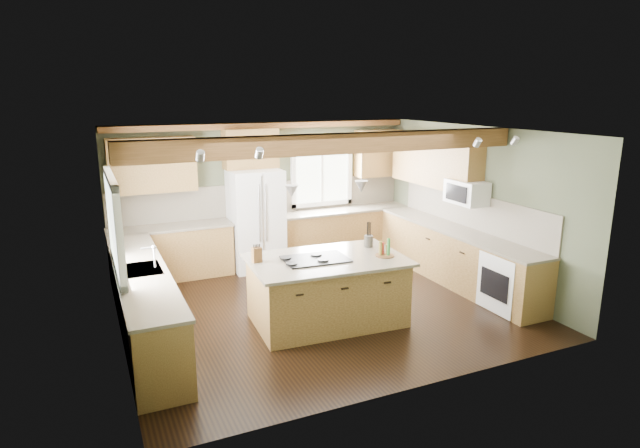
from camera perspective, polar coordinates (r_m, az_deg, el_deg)
name	(u,v)px	position (r m, az deg, el deg)	size (l,w,h in m)	color
floor	(320,306)	(8.11, 0.00, -8.75)	(5.60, 5.60, 0.00)	black
ceiling	(320,131)	(7.50, 0.00, 9.90)	(5.60, 5.60, 0.00)	silver
wall_back	(265,193)	(9.98, -5.92, 3.31)	(5.60, 5.60, 0.00)	#484E37
wall_left	(113,244)	(7.07, -21.19, -2.02)	(5.00, 5.00, 0.00)	#484E37
wall_right	(474,206)	(9.19, 16.14, 1.90)	(5.00, 5.00, 0.00)	#484E37
ceiling_beam	(336,144)	(7.04, 1.77, 8.57)	(5.55, 0.26, 0.26)	#4C2F15
soffit_trim	(265,126)	(9.74, -5.92, 10.40)	(5.55, 0.20, 0.10)	#4C2F15
backsplash_back	(265,198)	(9.99, -5.88, 2.79)	(5.58, 0.03, 0.58)	brown
backsplash_right	(471,210)	(9.23, 15.83, 1.41)	(0.03, 3.70, 0.58)	brown
base_cab_back_left	(172,253)	(9.50, -15.51, -3.02)	(2.02, 0.60, 0.88)	brown
counter_back_left	(170,227)	(9.38, -15.69, -0.33)	(2.06, 0.64, 0.04)	#51473B
base_cab_back_right	(343,233)	(10.46, 2.48, -0.96)	(2.62, 0.60, 0.88)	brown
counter_back_right	(343,210)	(10.35, 2.51, 1.50)	(2.66, 0.64, 0.04)	#51473B
base_cab_left	(144,304)	(7.40, -18.30, -8.11)	(0.60, 3.70, 0.88)	brown
counter_left	(141,271)	(7.24, -18.57, -4.73)	(0.64, 3.74, 0.04)	#51473B
base_cab_right	(455,257)	(9.25, 14.16, -3.40)	(0.60, 3.70, 0.88)	brown
counter_right	(456,230)	(9.12, 14.33, -0.64)	(0.64, 3.74, 0.04)	#51473B
upper_cab_back_left	(152,165)	(9.28, -17.46, 6.01)	(1.40, 0.35, 0.90)	brown
upper_cab_over_fridge	(250,149)	(9.61, -7.43, 7.98)	(0.96, 0.35, 0.70)	brown
upper_cab_right	(435,161)	(9.67, 12.16, 6.63)	(0.35, 2.20, 0.90)	brown
upper_cab_back_corner	(378,153)	(10.67, 6.19, 7.52)	(0.90, 0.35, 0.90)	brown
window_left	(113,223)	(7.05, -21.23, 0.05)	(0.04, 1.60, 1.05)	white
window_back	(321,176)	(10.34, 0.16, 5.16)	(1.10, 0.04, 1.00)	white
sink	(141,270)	(7.24, -18.58, -4.69)	(0.50, 0.65, 0.03)	#262628
faucet	(154,258)	(7.22, -17.24, -3.44)	(0.02, 0.02, 0.28)	#B2B2B7
dishwasher	(159,347)	(6.22, -16.81, -12.43)	(0.60, 0.60, 0.84)	white
oven	(510,282)	(8.32, 19.64, -5.82)	(0.60, 0.72, 0.84)	white
microwave	(467,192)	(8.96, 15.38, 3.30)	(0.40, 0.70, 0.38)	white
pendant_left	(292,191)	(6.90, -3.05, 3.50)	(0.18, 0.18, 0.16)	#B2B2B7
pendant_right	(361,187)	(7.26, 4.43, 4.00)	(0.18, 0.18, 0.16)	#B2B2B7
refrigerator	(256,220)	(9.62, -6.84, 0.45)	(0.90, 0.74, 1.80)	white
island	(327,291)	(7.45, 0.75, -7.20)	(1.98, 1.21, 0.88)	brown
island_top	(327,260)	(7.30, 0.76, -3.83)	(2.11, 1.34, 0.04)	#51473B
cooktop	(316,259)	(7.23, -0.46, -3.75)	(0.86, 0.57, 0.02)	black
knife_block	(257,255)	(7.15, -6.75, -3.29)	(0.12, 0.09, 0.20)	brown
utensil_crock	(369,241)	(7.84, 5.21, -1.83)	(0.13, 0.13, 0.17)	#423A35
bottle_tray	(385,248)	(7.41, 6.95, -2.53)	(0.26, 0.26, 0.24)	brown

